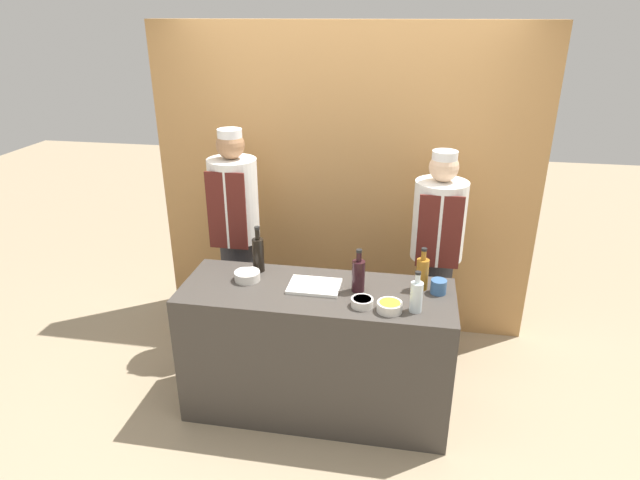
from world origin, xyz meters
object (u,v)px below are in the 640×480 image
Objects in this scene: bottle_wine at (358,275)px; chef_left at (236,234)px; bottle_clear at (416,296)px; chef_right at (436,255)px; bottle_amber at (422,273)px; cutting_board at (314,286)px; cup_blue at (438,287)px; sauce_bowl_yellow at (390,306)px; bottle_soy at (258,254)px; sauce_bowl_purple at (362,302)px; sauce_bowl_orange at (247,275)px.

chef_left is at bearing 147.12° from bottle_wine.
chef_right reaches higher than bottle_clear.
bottle_clear is 0.15× the size of chef_right.
bottle_clear is at bearing -96.60° from bottle_amber.
cup_blue reaches higher than cutting_board.
bottle_soy reaches higher than sauce_bowl_yellow.
sauce_bowl_yellow is at bearing -46.27° from bottle_wine.
bottle_amber reaches higher than sauce_bowl_purple.
sauce_bowl_purple reaches higher than cutting_board.
cup_blue is at bearing 1.74° from sauce_bowl_orange.
bottle_soy is (-0.67, 0.16, 0.01)m from bottle_wine.
sauce_bowl_orange is 0.71m from bottle_wine.
bottle_wine is 1.17m from chef_left.
sauce_bowl_orange is at bearing 165.80° from sauce_bowl_yellow.
cup_blue is 0.58m from chef_right.
bottle_soy reaches higher than cup_blue.
chef_left is at bearing 158.34° from cup_blue.
bottle_clear is (0.14, 0.03, 0.07)m from sauce_bowl_yellow.
chef_left is 1.46m from chef_right.
sauce_bowl_yellow is 0.47× the size of bottle_soy.
bottle_wine is at bearing 103.46° from sauce_bowl_purple.
sauce_bowl_purple is 0.41× the size of cutting_board.
cutting_board is 1.17× the size of bottle_amber.
chef_right reaches higher than bottle_wine.
cup_blue is (0.44, 0.24, 0.02)m from sauce_bowl_purple.
bottle_soy is 3.25× the size of cup_blue.
cutting_board is at bearing -22.60° from bottle_soy.
bottle_soy is at bearing -56.81° from chef_left.
chef_left reaches higher than bottle_amber.
cutting_board is 0.20× the size of chef_right.
chef_left is at bearing 114.11° from sauce_bowl_orange.
bottle_amber is 2.83× the size of cup_blue.
bottle_amber is (1.08, 0.08, 0.07)m from sauce_bowl_orange.
bottle_wine is at bearing 2.00° from cutting_board.
bottle_amber is at bearing 158.74° from cup_blue.
sauce_bowl_orange reaches higher than cutting_board.
cup_blue is (0.75, 0.06, 0.03)m from cutting_board.
cutting_board is at bearing -170.99° from bottle_amber.
bottle_soy reaches higher than bottle_amber.
bottle_soy is 1.25m from chef_right.
bottle_soy reaches higher than cutting_board.
chef_left is at bearing 148.38° from bottle_clear.
bottle_amber is 1.05m from bottle_soy.
chef_left reaches higher than bottle_clear.
sauce_bowl_orange is at bearing -176.03° from bottle_amber.
bottle_clear is (0.30, 0.00, 0.07)m from sauce_bowl_purple.
bottle_wine is 0.16× the size of chef_left.
sauce_bowl_purple is 0.20m from bottle_wine.
chef_right is (1.18, 0.61, -0.04)m from sauce_bowl_orange.
bottle_clear reaches higher than sauce_bowl_yellow.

